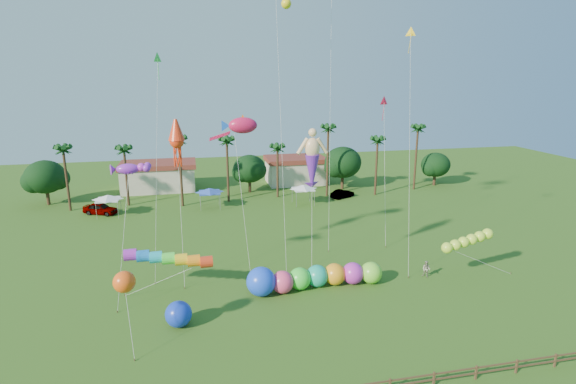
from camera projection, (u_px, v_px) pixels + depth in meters
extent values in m
plane|color=#285116|center=(317.00, 344.00, 32.98)|extent=(160.00, 160.00, 0.00)
cylinder|color=#3A2819|center=(67.00, 180.00, 64.34)|extent=(0.36, 0.36, 9.00)
cylinder|color=#3A2819|center=(126.00, 178.00, 66.99)|extent=(0.36, 0.36, 8.50)
cylinder|color=#3A2819|center=(181.00, 173.00, 66.55)|extent=(0.36, 0.36, 10.00)
cylinder|color=#3A2819|center=(228.00, 172.00, 68.99)|extent=(0.36, 0.36, 9.50)
cylinder|color=#3A2819|center=(278.00, 173.00, 71.76)|extent=(0.36, 0.36, 8.00)
cylinder|color=#3A2819|center=(328.00, 163.00, 72.08)|extent=(0.36, 0.36, 11.00)
cylinder|color=#3A2819|center=(376.00, 168.00, 73.02)|extent=(0.36, 0.36, 9.00)
cylinder|color=#3A2819|center=(416.00, 159.00, 76.36)|extent=(0.36, 0.36, 10.50)
sphere|color=#113814|center=(45.00, 177.00, 67.35)|extent=(5.88, 5.88, 5.88)
sphere|color=#113814|center=(249.00, 169.00, 74.72)|extent=(5.46, 5.46, 5.46)
sphere|color=#113814|center=(343.00, 162.00, 76.89)|extent=(6.30, 6.30, 6.30)
sphere|color=#113814|center=(436.00, 165.00, 79.66)|extent=(5.04, 5.04, 5.04)
cube|color=beige|center=(159.00, 178.00, 76.89)|extent=(12.00, 7.00, 4.00)
cube|color=beige|center=(295.00, 172.00, 81.80)|extent=(10.00, 7.00, 4.00)
pyramid|color=white|center=(108.00, 197.00, 62.23)|extent=(3.00, 3.00, 0.60)
pyramid|color=blue|center=(209.00, 190.00, 66.04)|extent=(3.00, 3.00, 0.60)
pyramid|color=white|center=(303.00, 187.00, 67.97)|extent=(3.00, 3.00, 0.60)
cube|color=brown|center=(434.00, 379.00, 28.41)|extent=(0.12, 0.12, 1.00)
cube|color=brown|center=(476.00, 373.00, 29.02)|extent=(0.12, 0.12, 1.00)
cube|color=brown|center=(516.00, 366.00, 29.63)|extent=(0.12, 0.12, 1.00)
cube|color=brown|center=(555.00, 360.00, 30.25)|extent=(0.12, 0.12, 1.00)
imported|color=#4C4C54|center=(100.00, 209.00, 63.56)|extent=(5.17, 3.71, 1.64)
imported|color=#4C4C54|center=(342.00, 194.00, 72.05)|extent=(4.34, 3.11, 1.36)
imported|color=#9A9880|center=(426.00, 269.00, 43.69)|extent=(0.98, 1.01, 1.64)
sphere|color=#F94177|center=(282.00, 282.00, 40.50)|extent=(2.07, 2.07, 2.07)
sphere|color=#38E736|center=(300.00, 279.00, 41.19)|extent=(2.07, 2.07, 2.07)
sphere|color=#18AC8D|center=(317.00, 276.00, 41.76)|extent=(2.07, 2.07, 2.07)
sphere|color=orange|center=(335.00, 274.00, 42.12)|extent=(2.07, 2.07, 2.07)
sphere|color=#C02DB8|center=(353.00, 273.00, 42.31)|extent=(2.07, 2.07, 2.07)
sphere|color=#7AE633|center=(371.00, 273.00, 42.43)|extent=(2.07, 2.07, 2.07)
sphere|color=blue|center=(261.00, 282.00, 39.96)|extent=(2.74, 2.74, 2.64)
sphere|color=#1636CA|center=(179.00, 314.00, 35.07)|extent=(2.08, 2.08, 2.08)
cylinder|color=red|center=(184.00, 264.00, 39.45)|extent=(7.74, 2.15, 1.04)
cylinder|color=silver|center=(165.00, 279.00, 39.98)|extent=(7.31, 1.08, 3.09)
cylinder|color=brown|center=(125.00, 295.00, 40.10)|extent=(0.08, 0.08, 0.16)
ellipsoid|color=#BDEE35|center=(447.00, 248.00, 42.38)|extent=(5.81, 2.67, 1.26)
cylinder|color=silver|center=(480.00, 261.00, 43.48)|extent=(7.26, 0.17, 3.35)
cylinder|color=brown|center=(511.00, 273.00, 44.55)|extent=(0.08, 0.08, 0.16)
sphere|color=#FB5514|center=(124.00, 282.00, 31.38)|extent=(2.03, 2.03, 1.55)
cylinder|color=silver|center=(129.00, 321.00, 31.19)|extent=(0.51, 1.89, 5.13)
cylinder|color=brown|center=(135.00, 360.00, 30.99)|extent=(0.08, 0.08, 0.16)
cylinder|color=silver|center=(312.00, 226.00, 41.55)|extent=(0.80, 3.28, 11.28)
cylinder|color=brown|center=(312.00, 289.00, 41.34)|extent=(0.08, 0.08, 0.16)
ellipsoid|color=#CB1649|center=(243.00, 125.00, 45.19)|extent=(4.52, 2.08, 1.81)
cylinder|color=silver|center=(247.00, 199.00, 44.93)|extent=(0.14, 4.36, 14.24)
cylinder|color=brown|center=(250.00, 273.00, 44.64)|extent=(0.08, 0.08, 0.16)
cylinder|color=silver|center=(281.00, 127.00, 42.96)|extent=(0.18, 5.89, 28.60)
cylinder|color=brown|center=(287.00, 277.00, 43.76)|extent=(0.08, 0.08, 0.16)
cone|color=#F73514|center=(177.00, 141.00, 41.89)|extent=(1.61, 1.61, 4.29)
cylinder|color=silver|center=(181.00, 215.00, 41.69)|extent=(0.04, 3.96, 13.17)
cylinder|color=brown|center=(185.00, 288.00, 41.47)|extent=(0.08, 0.08, 0.16)
ellipsoid|color=purple|center=(128.00, 169.00, 38.52)|extent=(3.83, 3.03, 1.31)
cylinder|color=silver|center=(123.00, 240.00, 37.92)|extent=(1.35, 4.03, 11.34)
cylinder|color=brown|center=(117.00, 312.00, 37.31)|extent=(0.08, 0.08, 0.16)
cone|color=red|center=(384.00, 102.00, 50.72)|extent=(1.33, 0.70, 1.31)
cylinder|color=silver|center=(385.00, 175.00, 51.10)|extent=(0.41, 3.48, 16.24)
cylinder|color=brown|center=(386.00, 247.00, 51.46)|extent=(0.08, 0.08, 0.16)
cone|color=yellow|center=(411.00, 33.00, 41.83)|extent=(1.03, 0.86, 1.12)
cylinder|color=silver|center=(409.00, 158.00, 42.77)|extent=(0.60, 4.05, 22.96)
cylinder|color=brown|center=(408.00, 277.00, 43.68)|extent=(0.08, 0.08, 0.16)
cone|color=#34DD46|center=(158.00, 58.00, 40.56)|extent=(0.92, 1.05, 1.16)
cylinder|color=silver|center=(156.00, 174.00, 41.49)|extent=(1.51, 3.26, 20.60)
cylinder|color=brown|center=(155.00, 283.00, 42.39)|extent=(0.08, 0.08, 0.16)
cylinder|color=silver|center=(330.00, 119.00, 48.36)|extent=(0.88, 3.84, 29.09)
cylinder|color=brown|center=(328.00, 251.00, 50.13)|extent=(0.08, 0.08, 0.16)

